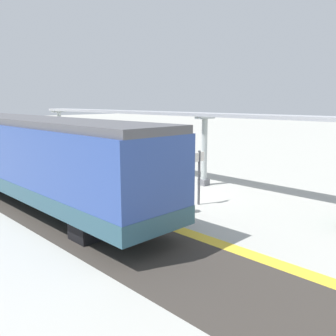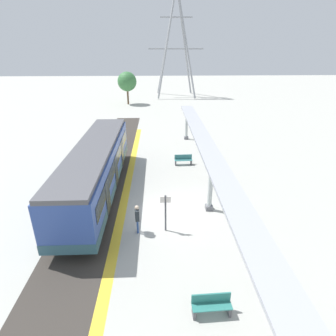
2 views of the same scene
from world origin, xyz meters
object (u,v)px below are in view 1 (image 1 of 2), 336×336
at_px(canopy_pillar_second, 204,151).
at_px(platform_info_sign, 199,172).
at_px(canopy_pillar_third, 60,133).
at_px(passenger_waiting_near_edge, 174,186).
at_px(train_near_carriage, 39,160).
at_px(bench_mid_platform, 103,161).

xyz_separation_m(canopy_pillar_second, platform_info_sign, (-2.77, -2.02, -0.40)).
xyz_separation_m(canopy_pillar_third, passenger_waiting_near_edge, (-4.29, -16.52, -0.68)).
bearing_deg(train_near_carriage, canopy_pillar_second, -18.80).
distance_m(train_near_carriage, passenger_waiting_near_edge, 5.53).
relative_size(train_near_carriage, platform_info_sign, 6.41).
bearing_deg(canopy_pillar_third, passenger_waiting_near_edge, -104.54).
relative_size(canopy_pillar_third, platform_info_sign, 1.55).
xyz_separation_m(bench_mid_platform, platform_info_sign, (-1.81, -9.29, 0.89)).
height_order(train_near_carriage, passenger_waiting_near_edge, train_near_carriage).
bearing_deg(platform_info_sign, passenger_waiting_near_edge, -176.07).
relative_size(canopy_pillar_third, bench_mid_platform, 2.25).
relative_size(train_near_carriage, passenger_waiting_near_edge, 8.42).
bearing_deg(passenger_waiting_near_edge, canopy_pillar_second, 26.37).
height_order(canopy_pillar_third, passenger_waiting_near_edge, canopy_pillar_third).
bearing_deg(platform_info_sign, canopy_pillar_second, 36.15).
relative_size(canopy_pillar_second, canopy_pillar_third, 1.00).
height_order(canopy_pillar_second, bench_mid_platform, canopy_pillar_second).
height_order(canopy_pillar_third, platform_info_sign, canopy_pillar_third).
distance_m(canopy_pillar_second, canopy_pillar_third, 14.40).
bearing_deg(bench_mid_platform, train_near_carriage, -142.71).
bearing_deg(platform_info_sign, bench_mid_platform, 79.00).
distance_m(platform_info_sign, passenger_waiting_near_edge, 1.55).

